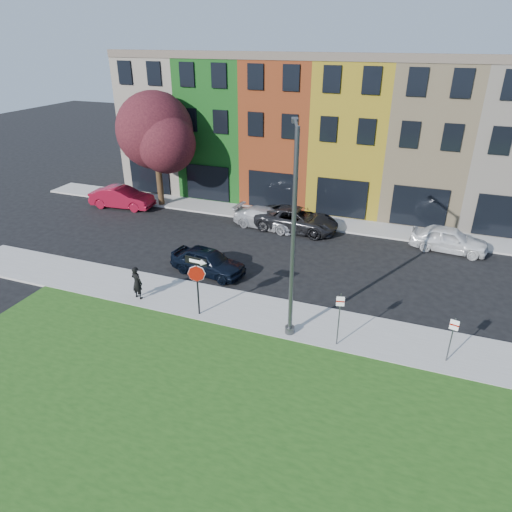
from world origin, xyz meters
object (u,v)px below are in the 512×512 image
at_px(stop_sign, 197,274).
at_px(man, 137,283).
at_px(sedan_near, 208,261).
at_px(street_lamp, 293,238).

xyz_separation_m(stop_sign, man, (-3.35, 0.24, -1.20)).
bearing_deg(sedan_near, man, 160.85).
distance_m(stop_sign, man, 3.56).
bearing_deg(sedan_near, stop_sign, -151.13).
xyz_separation_m(sedan_near, street_lamp, (5.60, -3.64, 3.72)).
bearing_deg(street_lamp, man, 161.43).
xyz_separation_m(stop_sign, street_lamp, (4.18, 0.24, 2.28)).
bearing_deg(stop_sign, street_lamp, 7.65).
bearing_deg(stop_sign, sedan_near, 114.54).
distance_m(stop_sign, sedan_near, 4.38).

